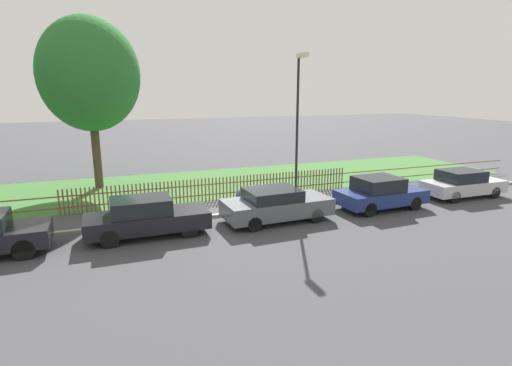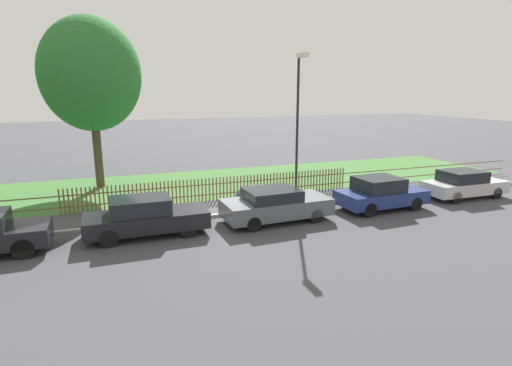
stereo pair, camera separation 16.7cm
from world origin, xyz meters
TOP-DOWN VIEW (x-y plane):
  - ground_plane at (0.00, 0.00)m, footprint 120.00×120.00m
  - kerb_stone at (0.00, 0.10)m, footprint 36.89×0.20m
  - grass_strip at (0.00, 6.26)m, footprint 36.89×7.34m
  - park_fence at (0.00, 2.60)m, footprint 36.89×0.05m
  - parked_car_black_saloon at (-3.67, -1.13)m, footprint 4.29×1.64m
  - parked_car_navy_estate at (1.34, -1.19)m, footprint 4.36×2.02m
  - parked_car_red_compact at (6.31, -1.25)m, footprint 3.95×1.92m
  - parked_car_white_van at (11.33, -1.04)m, footprint 4.06×1.70m
  - covered_motorcycle at (1.24, 0.86)m, footprint 1.89×0.70m
  - tree_behind_motorcycle at (-5.31, 7.35)m, footprint 4.99×4.99m
  - street_lamp at (3.10, 0.51)m, footprint 0.20×0.79m

SIDE VIEW (x-z plane):
  - ground_plane at x=0.00m, z-range 0.00..0.00m
  - grass_strip at x=0.00m, z-range 0.00..0.01m
  - kerb_stone at x=0.00m, z-range 0.00..0.12m
  - park_fence at x=0.00m, z-range 0.00..1.11m
  - covered_motorcycle at x=1.24m, z-range 0.11..1.13m
  - parked_car_white_van at x=11.33m, z-range 0.00..1.35m
  - parked_car_navy_estate at x=1.34m, z-range 0.01..1.34m
  - parked_car_black_saloon at x=-3.67m, z-range 0.00..1.42m
  - parked_car_red_compact at x=6.31m, z-range 0.00..1.43m
  - street_lamp at x=3.10m, z-range 0.77..7.38m
  - tree_behind_motorcycle at x=-5.31m, z-range 1.49..10.26m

